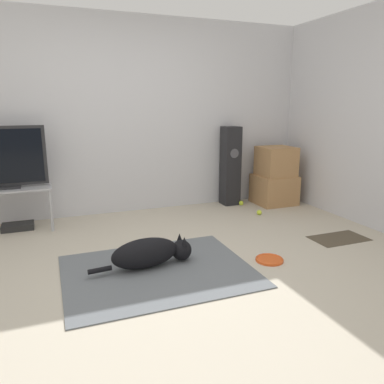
{
  "coord_description": "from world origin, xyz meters",
  "views": [
    {
      "loc": [
        -0.94,
        -2.88,
        1.45
      ],
      "look_at": [
        0.58,
        1.04,
        0.45
      ],
      "focal_mm": 35.0,
      "sensor_mm": 36.0,
      "label": 1
    }
  ],
  "objects_px": {
    "cardboard_box_lower": "(274,189)",
    "cardboard_box_upper": "(276,161)",
    "tv_stand": "(6,194)",
    "dog": "(151,253)",
    "tennis_ball_by_boxes": "(241,203)",
    "floor_speaker": "(230,166)",
    "tv": "(2,158)",
    "tennis_ball_near_speaker": "(259,212)",
    "game_console": "(18,226)",
    "frisbee": "(269,260)"
  },
  "relations": [
    {
      "from": "frisbee",
      "to": "tennis_ball_by_boxes",
      "type": "distance_m",
      "value": 1.97
    },
    {
      "from": "game_console",
      "to": "tv",
      "type": "bearing_deg",
      "value": -161.57
    },
    {
      "from": "dog",
      "to": "floor_speaker",
      "type": "relative_size",
      "value": 0.85
    },
    {
      "from": "tennis_ball_near_speaker",
      "to": "tennis_ball_by_boxes",
      "type": "bearing_deg",
      "value": 89.45
    },
    {
      "from": "cardboard_box_lower",
      "to": "tv_stand",
      "type": "bearing_deg",
      "value": 179.24
    },
    {
      "from": "tv",
      "to": "tennis_ball_near_speaker",
      "type": "relative_size",
      "value": 14.12
    },
    {
      "from": "tennis_ball_near_speaker",
      "to": "game_console",
      "type": "xyz_separation_m",
      "value": [
        -2.96,
        0.51,
        0.0
      ]
    },
    {
      "from": "dog",
      "to": "tennis_ball_by_boxes",
      "type": "height_order",
      "value": "dog"
    },
    {
      "from": "dog",
      "to": "frisbee",
      "type": "height_order",
      "value": "dog"
    },
    {
      "from": "dog",
      "to": "frisbee",
      "type": "relative_size",
      "value": 3.67
    },
    {
      "from": "floor_speaker",
      "to": "tv",
      "type": "distance_m",
      "value": 2.95
    },
    {
      "from": "tv_stand",
      "to": "tennis_ball_by_boxes",
      "type": "bearing_deg",
      "value": 0.5
    },
    {
      "from": "floor_speaker",
      "to": "tennis_ball_by_boxes",
      "type": "bearing_deg",
      "value": -48.83
    },
    {
      "from": "tv_stand",
      "to": "cardboard_box_lower",
      "type": "bearing_deg",
      "value": -0.76
    },
    {
      "from": "cardboard_box_lower",
      "to": "tv_stand",
      "type": "distance_m",
      "value": 3.56
    },
    {
      "from": "tennis_ball_near_speaker",
      "to": "game_console",
      "type": "relative_size",
      "value": 0.19
    },
    {
      "from": "tennis_ball_near_speaker",
      "to": "tv",
      "type": "bearing_deg",
      "value": 170.91
    },
    {
      "from": "tv",
      "to": "tennis_ball_by_boxes",
      "type": "bearing_deg",
      "value": 0.45
    },
    {
      "from": "dog",
      "to": "tv",
      "type": "height_order",
      "value": "tv"
    },
    {
      "from": "tennis_ball_near_speaker",
      "to": "frisbee",
      "type": "bearing_deg",
      "value": -117.39
    },
    {
      "from": "cardboard_box_upper",
      "to": "tv",
      "type": "relative_size",
      "value": 0.51
    },
    {
      "from": "tennis_ball_by_boxes",
      "to": "game_console",
      "type": "distance_m",
      "value": 2.97
    },
    {
      "from": "tv",
      "to": "tennis_ball_near_speaker",
      "type": "bearing_deg",
      "value": -9.09
    },
    {
      "from": "tv",
      "to": "cardboard_box_lower",
      "type": "bearing_deg",
      "value": -0.81
    },
    {
      "from": "tennis_ball_by_boxes",
      "to": "tv_stand",
      "type": "bearing_deg",
      "value": -179.5
    },
    {
      "from": "cardboard_box_upper",
      "to": "game_console",
      "type": "bearing_deg",
      "value": 178.53
    },
    {
      "from": "cardboard_box_lower",
      "to": "tennis_ball_by_boxes",
      "type": "bearing_deg",
      "value": 171.65
    },
    {
      "from": "dog",
      "to": "tv",
      "type": "xyz_separation_m",
      "value": [
        -1.27,
        1.56,
        0.71
      ]
    },
    {
      "from": "floor_speaker",
      "to": "tv",
      "type": "bearing_deg",
      "value": -176.85
    },
    {
      "from": "cardboard_box_upper",
      "to": "game_console",
      "type": "relative_size",
      "value": 1.36
    },
    {
      "from": "dog",
      "to": "game_console",
      "type": "bearing_deg",
      "value": 126.98
    },
    {
      "from": "cardboard_box_lower",
      "to": "cardboard_box_upper",
      "type": "relative_size",
      "value": 1.15
    },
    {
      "from": "dog",
      "to": "cardboard_box_upper",
      "type": "distance_m",
      "value": 2.77
    },
    {
      "from": "dog",
      "to": "cardboard_box_upper",
      "type": "xyz_separation_m",
      "value": [
        2.28,
        1.49,
        0.49
      ]
    },
    {
      "from": "tennis_ball_by_boxes",
      "to": "tennis_ball_near_speaker",
      "type": "relative_size",
      "value": 1.0
    },
    {
      "from": "cardboard_box_upper",
      "to": "tv_stand",
      "type": "bearing_deg",
      "value": 179.03
    },
    {
      "from": "dog",
      "to": "frisbee",
      "type": "distance_m",
      "value": 1.12
    },
    {
      "from": "tv",
      "to": "game_console",
      "type": "xyz_separation_m",
      "value": [
        0.08,
        0.03,
        -0.82
      ]
    },
    {
      "from": "frisbee",
      "to": "game_console",
      "type": "height_order",
      "value": "game_console"
    },
    {
      "from": "tennis_ball_by_boxes",
      "to": "dog",
      "type": "bearing_deg",
      "value": -138.33
    },
    {
      "from": "cardboard_box_upper",
      "to": "tv",
      "type": "distance_m",
      "value": 3.56
    },
    {
      "from": "dog",
      "to": "tv_stand",
      "type": "bearing_deg",
      "value": 129.3
    },
    {
      "from": "cardboard_box_lower",
      "to": "cardboard_box_upper",
      "type": "distance_m",
      "value": 0.42
    },
    {
      "from": "dog",
      "to": "cardboard_box_upper",
      "type": "bearing_deg",
      "value": 33.26
    },
    {
      "from": "tv",
      "to": "tennis_ball_by_boxes",
      "type": "xyz_separation_m",
      "value": [
        3.05,
        0.02,
        -0.82
      ]
    },
    {
      "from": "tennis_ball_near_speaker",
      "to": "tv_stand",
      "type": "bearing_deg",
      "value": 170.96
    },
    {
      "from": "cardboard_box_upper",
      "to": "floor_speaker",
      "type": "distance_m",
      "value": 0.67
    },
    {
      "from": "tv_stand",
      "to": "tv",
      "type": "xyz_separation_m",
      "value": [
        0.0,
        0.0,
        0.41
      ]
    },
    {
      "from": "dog",
      "to": "tennis_ball_by_boxes",
      "type": "bearing_deg",
      "value": 41.67
    },
    {
      "from": "floor_speaker",
      "to": "tv_stand",
      "type": "height_order",
      "value": "floor_speaker"
    }
  ]
}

